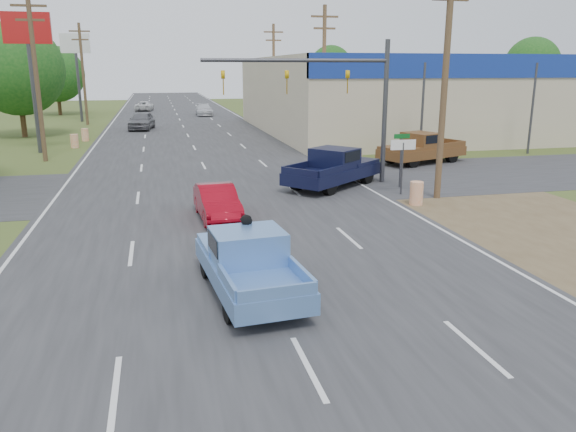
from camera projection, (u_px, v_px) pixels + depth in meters
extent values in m
plane|color=#445120|center=(308.00, 368.00, 10.88)|extent=(200.00, 200.00, 0.00)
cube|color=#2D2D30|center=(188.00, 135.00, 48.55)|extent=(15.00, 180.00, 0.02)
cube|color=#2D2D30|center=(214.00, 185.00, 27.83)|extent=(120.00, 10.00, 0.02)
cube|color=brown|center=(506.00, 212.00, 22.71)|extent=(8.00, 18.00, 0.01)
cube|color=#B7A88C|center=(518.00, 93.00, 54.73)|extent=(50.00, 28.00, 6.60)
cylinder|color=#4C3823|center=(445.00, 84.00, 23.94)|extent=(0.28, 0.28, 10.00)
cylinder|color=#4C3823|center=(324.00, 77.00, 40.89)|extent=(0.28, 0.28, 10.00)
cube|color=#4C3823|center=(325.00, 17.00, 39.82)|extent=(2.00, 0.14, 0.14)
cube|color=#4C3823|center=(325.00, 28.00, 40.02)|extent=(1.60, 0.14, 0.14)
cylinder|color=#4C3823|center=(274.00, 75.00, 57.84)|extent=(0.28, 0.28, 10.00)
cube|color=#4C3823|center=(273.00, 32.00, 56.77)|extent=(2.00, 0.14, 0.14)
cube|color=#4C3823|center=(274.00, 40.00, 56.97)|extent=(1.60, 0.14, 0.14)
cylinder|color=#4C3823|center=(37.00, 79.00, 33.89)|extent=(0.28, 0.28, 10.00)
cube|color=#4C3823|center=(28.00, 5.00, 32.82)|extent=(2.00, 0.14, 0.14)
cube|color=#4C3823|center=(30.00, 20.00, 33.03)|extent=(1.60, 0.14, 0.14)
cylinder|color=#4C3823|center=(83.00, 75.00, 56.50)|extent=(0.28, 0.28, 10.00)
cube|color=#4C3823|center=(79.00, 31.00, 55.43)|extent=(2.00, 0.14, 0.14)
cube|color=#4C3823|center=(80.00, 40.00, 55.63)|extent=(1.60, 0.14, 0.14)
cylinder|color=#422D19|center=(23.00, 118.00, 47.06)|extent=(0.44, 0.44, 3.24)
sphere|color=#144816|center=(17.00, 69.00, 46.05)|extent=(7.56, 7.56, 7.56)
cylinder|color=#422D19|center=(59.00, 103.00, 69.56)|extent=(0.44, 0.44, 2.88)
sphere|color=#144816|center=(56.00, 74.00, 68.66)|extent=(6.72, 6.72, 6.72)
cylinder|color=#422D19|center=(529.00, 93.00, 88.41)|extent=(0.44, 0.44, 3.60)
sphere|color=#144816|center=(532.00, 65.00, 87.29)|extent=(8.40, 8.40, 8.40)
cylinder|color=#422D19|center=(330.00, 90.00, 106.49)|extent=(0.44, 0.44, 3.42)
sphere|color=#144816|center=(331.00, 67.00, 105.43)|extent=(7.98, 7.98, 7.98)
cylinder|color=orange|center=(416.00, 193.00, 23.81)|extent=(0.56, 0.56, 1.00)
cylinder|color=orange|center=(357.00, 162.00, 31.90)|extent=(0.56, 0.56, 1.00)
cylinder|color=orange|center=(74.00, 141.00, 40.91)|extent=(0.56, 0.56, 1.00)
cylinder|color=orange|center=(85.00, 135.00, 44.74)|extent=(0.56, 0.56, 1.00)
cylinder|color=#3F3F44|center=(33.00, 86.00, 37.57)|extent=(0.30, 0.30, 9.00)
cube|color=#B21414|center=(27.00, 28.00, 36.63)|extent=(3.00, 0.35, 2.00)
cylinder|color=#3F3F44|center=(78.00, 79.00, 60.17)|extent=(0.30, 0.30, 9.00)
cube|color=white|center=(75.00, 43.00, 59.23)|extent=(3.00, 0.35, 2.00)
cylinder|color=#3F3F44|center=(402.00, 169.00, 25.56)|extent=(0.08, 0.08, 2.40)
cube|color=white|center=(403.00, 145.00, 25.28)|extent=(1.20, 0.05, 0.45)
cylinder|color=#3F3F44|center=(401.00, 163.00, 27.11)|extent=(0.08, 0.08, 2.40)
cube|color=#0C591E|center=(402.00, 136.00, 26.77)|extent=(0.80, 0.04, 0.22)
cylinder|color=#3F3F44|center=(385.00, 113.00, 27.87)|extent=(0.24, 0.24, 7.00)
cylinder|color=#3F3F44|center=(297.00, 60.00, 26.24)|extent=(9.00, 0.18, 0.18)
imported|color=gold|center=(348.00, 70.00, 26.90)|extent=(0.18, 0.40, 1.10)
imported|color=gold|center=(287.00, 70.00, 26.25)|extent=(0.18, 0.40, 1.10)
imported|color=gold|center=(223.00, 70.00, 25.59)|extent=(0.18, 0.40, 1.10)
imported|color=maroon|center=(217.00, 203.00, 21.51)|extent=(1.60, 4.01, 1.30)
cylinder|color=black|center=(249.00, 279.00, 14.68)|extent=(0.32, 0.60, 0.58)
cylinder|color=black|center=(244.00, 263.00, 15.90)|extent=(0.14, 0.59, 0.58)
cube|color=black|center=(246.00, 262.00, 15.24)|extent=(0.26, 1.07, 0.27)
cube|color=black|center=(245.00, 253.00, 15.41)|extent=(0.26, 0.50, 0.19)
cube|color=black|center=(247.00, 260.00, 14.95)|extent=(0.29, 0.50, 0.09)
cylinder|color=white|center=(244.00, 243.00, 15.61)|extent=(0.58, 0.08, 0.04)
cube|color=white|center=(249.00, 275.00, 14.44)|extent=(0.16, 0.03, 0.11)
imported|color=black|center=(246.00, 251.00, 15.01)|extent=(0.69, 0.47, 1.82)
cylinder|color=black|center=(207.00, 264.00, 15.55)|extent=(0.36, 0.80, 0.78)
cylinder|color=black|center=(264.00, 258.00, 16.05)|extent=(0.36, 0.80, 0.78)
cylinder|color=black|center=(231.00, 306.00, 12.77)|extent=(0.36, 0.80, 0.78)
cylinder|color=black|center=(299.00, 298.00, 13.27)|extent=(0.36, 0.80, 0.78)
cube|color=#5C87C5|center=(249.00, 272.00, 14.36)|extent=(2.38, 5.20, 0.50)
cube|color=#5C87C5|center=(236.00, 243.00, 15.66)|extent=(2.01, 2.07, 0.17)
cube|color=#5C87C5|center=(248.00, 246.00, 14.28)|extent=(1.91, 1.67, 0.83)
cube|color=black|center=(248.00, 240.00, 14.24)|extent=(1.93, 1.37, 0.44)
cube|color=#5C87C5|center=(278.00, 293.00, 11.98)|extent=(1.79, 0.24, 0.29)
cylinder|color=black|center=(336.00, 171.00, 29.32)|extent=(0.89, 0.81, 0.88)
cylinder|color=black|center=(367.00, 175.00, 28.24)|extent=(0.89, 0.81, 0.88)
cylinder|color=black|center=(297.00, 181.00, 26.70)|extent=(0.89, 0.81, 0.88)
cylinder|color=black|center=(329.00, 186.00, 25.62)|extent=(0.89, 0.81, 0.88)
cube|color=black|center=(333.00, 173.00, 27.41)|extent=(5.79, 5.31, 0.57)
cube|color=black|center=(351.00, 161.00, 28.63)|extent=(2.99, 2.98, 0.20)
cube|color=black|center=(335.00, 158.00, 27.31)|extent=(2.60, 2.64, 0.93)
cube|color=black|center=(335.00, 154.00, 27.27)|extent=(2.36, 2.46, 0.49)
cube|color=black|center=(299.00, 172.00, 25.15)|extent=(1.35, 1.61, 0.33)
cylinder|color=black|center=(413.00, 160.00, 32.73)|extent=(0.93, 0.61, 0.87)
cylinder|color=black|center=(391.00, 156.00, 34.20)|extent=(0.93, 0.61, 0.87)
cylinder|color=black|center=(452.00, 156.00, 34.55)|extent=(0.93, 0.61, 0.87)
cylinder|color=black|center=(429.00, 152.00, 36.01)|extent=(0.93, 0.61, 0.87)
cube|color=brown|center=(422.00, 152.00, 34.31)|extent=(6.05, 4.02, 0.56)
cube|color=brown|center=(402.00, 148.00, 33.31)|extent=(2.73, 2.68, 0.20)
cube|color=brown|center=(421.00, 140.00, 34.06)|extent=(2.29, 2.46, 0.92)
cube|color=black|center=(421.00, 138.00, 34.02)|extent=(1.99, 2.39, 0.49)
cube|color=brown|center=(453.00, 142.00, 35.69)|extent=(0.78, 1.90, 0.33)
imported|color=slate|center=(142.00, 121.00, 52.99)|extent=(2.76, 5.19, 1.68)
imported|color=silver|center=(204.00, 110.00, 69.05)|extent=(1.99, 4.79, 1.38)
imported|color=silver|center=(144.00, 106.00, 76.41)|extent=(2.63, 4.82, 1.28)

